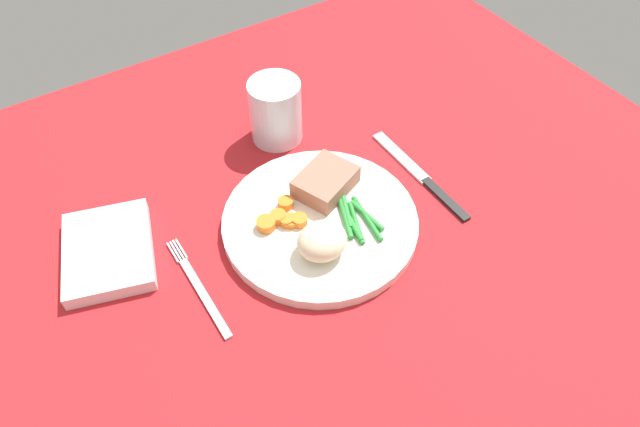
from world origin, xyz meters
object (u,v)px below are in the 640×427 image
(knife, at_px, (421,177))
(napkin, at_px, (108,251))
(meat_portion, at_px, (325,182))
(dinner_plate, at_px, (320,222))
(fork, at_px, (199,287))
(water_glass, at_px, (276,115))

(knife, xyz_separation_m, napkin, (-0.43, 0.11, 0.01))
(meat_portion, relative_size, napkin, 0.58)
(meat_portion, height_order, napkin, meat_portion)
(dinner_plate, relative_size, meat_portion, 3.23)
(knife, distance_m, napkin, 0.44)
(knife, bearing_deg, dinner_plate, 175.96)
(fork, xyz_separation_m, water_glass, (0.22, 0.19, 0.04))
(dinner_plate, xyz_separation_m, meat_portion, (0.04, 0.04, 0.02))
(meat_portion, distance_m, fork, 0.22)
(dinner_plate, xyz_separation_m, knife, (0.17, -0.00, -0.01))
(meat_portion, height_order, water_glass, water_glass)
(knife, height_order, napkin, napkin)
(knife, bearing_deg, water_glass, 121.38)
(napkin, bearing_deg, knife, -14.08)
(fork, bearing_deg, meat_portion, 11.98)
(knife, bearing_deg, napkin, 162.83)
(dinner_plate, distance_m, meat_portion, 0.06)
(fork, distance_m, water_glass, 0.29)
(meat_portion, distance_m, napkin, 0.30)
(fork, distance_m, napkin, 0.13)
(meat_portion, height_order, knife, meat_portion)
(meat_portion, distance_m, knife, 0.15)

